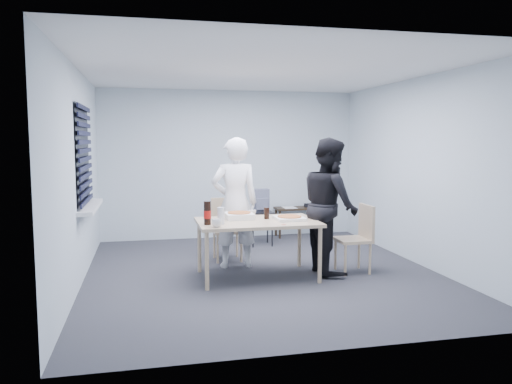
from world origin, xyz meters
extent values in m
plane|color=#323238|center=(0.00, 0.00, 0.00)|extent=(5.00, 5.00, 0.00)
plane|color=white|center=(0.00, 0.00, 2.60)|extent=(5.00, 5.00, 0.00)
plane|color=silver|center=(0.00, 2.50, 1.30)|extent=(4.50, 0.00, 4.50)
plane|color=silver|center=(0.00, -2.50, 1.30)|extent=(4.50, 0.00, 4.50)
plane|color=silver|center=(-2.25, 0.00, 1.30)|extent=(0.00, 5.00, 5.00)
plane|color=silver|center=(2.25, 0.00, 1.30)|extent=(0.00, 5.00, 5.00)
plane|color=black|center=(-2.23, 0.40, 1.55)|extent=(0.00, 1.30, 1.30)
cube|color=black|center=(-2.21, 0.40, 1.55)|extent=(0.04, 1.30, 1.25)
cube|color=silver|center=(-2.16, 0.40, 0.89)|extent=(0.18, 1.42, 0.05)
cube|color=#D4AE8D|center=(-0.11, -0.20, 0.71)|extent=(1.50, 0.95, 0.04)
cylinder|color=#D4AE8D|center=(-0.80, -0.62, 0.34)|extent=(0.05, 0.05, 0.69)
cylinder|color=#D4AE8D|center=(-0.80, 0.21, 0.34)|extent=(0.05, 0.05, 0.69)
cylinder|color=#D4AE8D|center=(0.58, -0.62, 0.34)|extent=(0.05, 0.05, 0.69)
cylinder|color=#D4AE8D|center=(0.58, 0.21, 0.34)|extent=(0.05, 0.05, 0.69)
cube|color=#D4AE8D|center=(-0.33, 0.78, 0.43)|extent=(0.42, 0.42, 0.04)
cube|color=#D4AE8D|center=(-0.33, 0.97, 0.67)|extent=(0.42, 0.04, 0.44)
cylinder|color=#D4AE8D|center=(-0.50, 0.61, 0.21)|extent=(0.03, 0.03, 0.41)
cylinder|color=#D4AE8D|center=(-0.50, 0.95, 0.21)|extent=(0.03, 0.03, 0.41)
cylinder|color=#D4AE8D|center=(-0.16, 0.61, 0.21)|extent=(0.03, 0.03, 0.41)
cylinder|color=#D4AE8D|center=(-0.16, 0.95, 0.21)|extent=(0.03, 0.03, 0.41)
cube|color=#D4AE8D|center=(1.17, -0.23, 0.43)|extent=(0.42, 0.42, 0.04)
cube|color=#D4AE8D|center=(1.36, -0.23, 0.67)|extent=(0.04, 0.42, 0.44)
cylinder|color=#D4AE8D|center=(1.00, -0.40, 0.21)|extent=(0.03, 0.03, 0.41)
cylinder|color=#D4AE8D|center=(1.00, -0.06, 0.21)|extent=(0.03, 0.03, 0.41)
cylinder|color=#D4AE8D|center=(1.34, -0.40, 0.21)|extent=(0.03, 0.03, 0.41)
cylinder|color=#D4AE8D|center=(1.34, -0.06, 0.21)|extent=(0.03, 0.03, 0.41)
imported|color=white|center=(-0.29, 0.39, 0.89)|extent=(0.65, 0.42, 1.77)
imported|color=black|center=(0.88, -0.14, 0.89)|extent=(0.47, 0.86, 1.77)
cube|color=#302318|center=(1.18, 2.28, 0.51)|extent=(0.79, 0.35, 0.04)
cylinder|color=#302318|center=(0.83, 2.14, 0.25)|extent=(0.04, 0.04, 0.49)
cylinder|color=#302318|center=(0.83, 2.42, 0.25)|extent=(0.04, 0.04, 0.49)
cylinder|color=#302318|center=(1.54, 2.14, 0.25)|extent=(0.04, 0.04, 0.49)
cylinder|color=#302318|center=(1.54, 2.42, 0.25)|extent=(0.04, 0.04, 0.49)
cube|color=black|center=(0.37, 1.69, 0.53)|extent=(0.40, 0.40, 0.04)
cylinder|color=black|center=(0.21, 1.53, 0.26)|extent=(0.04, 0.04, 0.51)
cylinder|color=black|center=(0.21, 1.85, 0.26)|extent=(0.04, 0.04, 0.51)
cylinder|color=black|center=(0.53, 1.53, 0.26)|extent=(0.04, 0.04, 0.51)
cylinder|color=black|center=(0.53, 1.85, 0.26)|extent=(0.04, 0.04, 0.51)
cube|color=slate|center=(0.37, 1.69, 0.74)|extent=(0.27, 0.14, 0.38)
cube|color=slate|center=(0.37, 1.59, 0.70)|extent=(0.20, 0.05, 0.18)
cube|color=white|center=(-0.30, -0.01, 0.75)|extent=(0.35, 0.35, 0.04)
cube|color=white|center=(-0.30, -0.01, 0.78)|extent=(0.35, 0.35, 0.04)
cylinder|color=#CC7F38|center=(-0.30, -0.01, 0.81)|extent=(0.30, 0.30, 0.01)
cube|color=white|center=(0.30, -0.24, 0.75)|extent=(0.36, 0.36, 0.04)
cylinder|color=#CC7F38|center=(0.30, -0.24, 0.77)|extent=(0.30, 0.30, 0.01)
imported|color=white|center=(-0.67, -0.56, 0.78)|extent=(0.17, 0.17, 0.10)
imported|color=white|center=(-0.11, 0.08, 0.77)|extent=(0.10, 0.10, 0.09)
cylinder|color=black|center=(0.04, -0.10, 0.80)|extent=(0.09, 0.09, 0.15)
cylinder|color=black|center=(-0.76, -0.36, 0.87)|extent=(0.08, 0.08, 0.28)
cylinder|color=red|center=(-0.76, -0.36, 0.85)|extent=(0.09, 0.09, 0.09)
cylinder|color=silver|center=(-0.60, -0.38, 0.83)|extent=(0.10, 0.10, 0.21)
torus|color=red|center=(0.14, -0.56, 0.73)|extent=(0.06, 0.06, 0.00)
cube|color=white|center=(1.03, 2.25, 0.53)|extent=(0.30, 0.35, 0.01)
cube|color=black|center=(1.40, 2.29, 0.56)|extent=(0.16, 0.12, 0.06)
camera|label=1|loc=(-1.47, -6.24, 1.74)|focal=35.00mm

